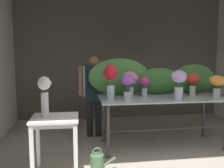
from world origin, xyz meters
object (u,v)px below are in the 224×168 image
at_px(vase_crimson_ranunculus, 110,79).
at_px(vase_sunset_stock, 217,83).
at_px(vase_rosy_roses, 130,81).
at_px(side_table_white, 55,126).
at_px(vase_white_roses_tall, 45,94).
at_px(display_table_glass, 162,104).
at_px(vase_lilac_snapdragons, 179,82).
at_px(vase_violet_lilies, 128,84).
at_px(florist, 94,88).
at_px(watering_can, 97,163).
at_px(vase_scarlet_anemones, 193,82).
at_px(vase_magenta_tulips, 144,85).

bearing_deg(vase_crimson_ranunculus, vase_sunset_stock, -0.39).
bearing_deg(vase_rosy_roses, side_table_white, -145.46).
distance_m(vase_crimson_ranunculus, vase_white_roses_tall, 1.11).
bearing_deg(display_table_glass, vase_sunset_stock, -9.58).
relative_size(vase_lilac_snapdragons, vase_violet_lilies, 1.13).
xyz_separation_m(display_table_glass, vase_lilac_snapdragons, (0.18, -0.26, 0.41)).
xyz_separation_m(vase_violet_lilies, vase_sunset_stock, (1.54, 0.05, -0.02)).
xyz_separation_m(side_table_white, vase_white_roses_tall, (-0.12, 0.00, 0.43)).
height_order(florist, watering_can, florist).
distance_m(vase_sunset_stock, watering_can, 2.37).
bearing_deg(vase_violet_lilies, vase_lilac_snapdragons, -4.27).
bearing_deg(display_table_glass, vase_lilac_snapdragons, -55.80).
distance_m(florist, vase_violet_lilies, 1.00).
height_order(side_table_white, vase_sunset_stock, vase_sunset_stock).
xyz_separation_m(florist, vase_violet_lilies, (0.47, -0.87, 0.17)).
bearing_deg(vase_lilac_snapdragons, vase_sunset_stock, 8.52).
xyz_separation_m(vase_scarlet_anemones, vase_crimson_ranunculus, (-1.49, -0.22, 0.09)).
height_order(vase_lilac_snapdragons, vase_violet_lilies, vase_lilac_snapdragons).
distance_m(florist, vase_lilac_snapdragons, 1.60).
bearing_deg(vase_white_roses_tall, vase_rosy_roses, 31.97).
relative_size(vase_sunset_stock, vase_crimson_ranunculus, 0.66).
distance_m(side_table_white, vase_lilac_snapdragons, 2.02).
bearing_deg(vase_magenta_tulips, vase_lilac_snapdragons, -41.13).
xyz_separation_m(vase_violet_lilies, vase_crimson_ranunculus, (-0.26, 0.06, 0.07)).
relative_size(vase_violet_lilies, watering_can, 1.19).
distance_m(side_table_white, vase_rosy_roses, 1.52).
bearing_deg(vase_rosy_roses, vase_sunset_stock, -9.74).
bearing_deg(display_table_glass, vase_violet_lilies, -162.79).
distance_m(display_table_glass, vase_magenta_tulips, 0.45).
relative_size(vase_magenta_tulips, vase_lilac_snapdragons, 0.70).
relative_size(vase_violet_lilies, vase_crimson_ranunculus, 0.73).
relative_size(vase_magenta_tulips, vase_scarlet_anemones, 0.86).
distance_m(vase_magenta_tulips, vase_crimson_ranunculus, 0.70).
height_order(vase_scarlet_anemones, vase_crimson_ranunculus, vase_crimson_ranunculus).
height_order(side_table_white, vase_lilac_snapdragons, vase_lilac_snapdragons).
bearing_deg(florist, vase_sunset_stock, -22.14).
relative_size(display_table_glass, florist, 1.37).
distance_m(display_table_glass, vase_crimson_ranunculus, 1.02).
bearing_deg(vase_magenta_tulips, vase_violet_lilies, -137.66).
relative_size(display_table_glass, vase_sunset_stock, 5.67).
distance_m(side_table_white, vase_sunset_stock, 2.72).
height_order(vase_scarlet_anemones, vase_violet_lilies, vase_violet_lilies).
relative_size(vase_rosy_roses, vase_white_roses_tall, 0.82).
height_order(display_table_glass, vase_rosy_roses, vase_rosy_roses).
distance_m(side_table_white, watering_can, 0.76).
height_order(vase_scarlet_anemones, vase_sunset_stock, vase_scarlet_anemones).
xyz_separation_m(vase_crimson_ranunculus, watering_can, (-0.27, -0.64, -1.07)).
relative_size(vase_scarlet_anemones, watering_can, 1.10).
bearing_deg(display_table_glass, vase_magenta_tulips, 153.90).
bearing_deg(florist, vase_scarlet_anemones, -19.15).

